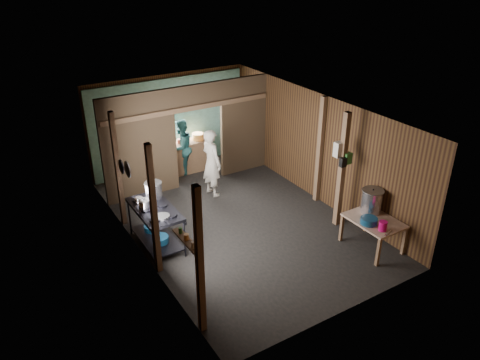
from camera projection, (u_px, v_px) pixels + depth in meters
floor at (235, 220)px, 10.56m from camera, size 4.50×7.00×0.00m
ceiling at (235, 110)px, 9.40m from camera, size 4.50×7.00×0.00m
wall_back at (169, 122)px, 12.65m from camera, size 4.50×0.00×2.60m
wall_front at (350, 248)px, 7.31m from camera, size 4.50×0.00×2.60m
wall_left at (135, 194)px, 8.93m from camera, size 0.00×7.00×2.60m
wall_right at (317, 147)px, 11.03m from camera, size 0.00×7.00×2.60m
partition_left at (140, 147)px, 11.04m from camera, size 1.85×0.10×2.60m
partition_right at (243, 125)px, 12.40m from camera, size 1.35×0.10×2.60m
partition_header at (197, 96)px, 11.33m from camera, size 1.30×0.10×0.60m
turquoise_panel at (170, 124)px, 12.63m from camera, size 4.40×0.06×2.50m
back_counter at (189, 156)px, 12.76m from camera, size 1.20×0.50×0.85m
wall_clock at (178, 100)px, 12.43m from camera, size 0.20×0.03×0.20m
post_left_a at (200, 263)px, 6.97m from camera, size 0.10×0.12×2.60m
post_left_b at (154, 211)px, 8.35m from camera, size 0.10×0.12×2.60m
post_left_c at (118, 170)px, 9.88m from camera, size 0.10×0.12×2.60m
post_right at (320, 151)px, 10.85m from camera, size 0.10×0.12×2.60m
post_free at (342, 171)px, 9.85m from camera, size 0.12×0.12×2.60m
cross_beam at (189, 108)px, 11.29m from camera, size 4.40×0.12×0.12m
pan_lid_big at (128, 169)px, 9.10m from camera, size 0.03×0.34×0.34m
pan_lid_small at (121, 167)px, 9.45m from camera, size 0.03×0.30×0.30m
wall_shelf at (187, 240)px, 7.32m from camera, size 0.14×0.80×0.03m
jar_white at (193, 245)px, 7.10m from camera, size 0.07×0.07×0.10m
jar_yellow at (186, 237)px, 7.30m from camera, size 0.08×0.08×0.10m
jar_green at (180, 230)px, 7.46m from camera, size 0.06×0.06×0.10m
bag_white at (339, 149)px, 9.68m from camera, size 0.22×0.15×0.32m
bag_green at (348, 158)px, 9.71m from camera, size 0.16×0.12×0.24m
bag_black at (343, 162)px, 9.65m from camera, size 0.14×0.10×0.20m
gas_range at (156, 227)px, 9.49m from camera, size 0.76×1.48×0.87m
prep_table at (372, 234)px, 9.46m from camera, size 0.80×1.10×0.65m
stove_pot_large at (154, 190)px, 9.62m from camera, size 0.38×0.38×0.36m
stove_pot_med at (144, 205)px, 9.25m from camera, size 0.28×0.28×0.21m
stove_saucepan at (139, 200)px, 9.50m from camera, size 0.21×0.21×0.10m
frying_pan at (163, 216)px, 8.96m from camera, size 0.29×0.50×0.06m
blue_tub_front at (160, 239)px, 9.43m from camera, size 0.33×0.33×0.14m
blue_tub_back at (151, 228)px, 9.83m from camera, size 0.29×0.29×0.12m
stock_pot at (372, 201)px, 9.51m from camera, size 0.51×0.51×0.52m
wash_basin at (369, 221)px, 9.17m from camera, size 0.40×0.40×0.13m
pink_bucket at (383, 226)px, 8.93m from camera, size 0.20×0.20×0.19m
knife at (388, 232)px, 8.89m from camera, size 0.29×0.13×0.01m
yellow_tub at (198, 136)px, 12.67m from camera, size 0.32×0.32×0.18m
red_cup at (179, 141)px, 12.42m from camera, size 0.11×0.11×0.13m
cook at (212, 163)px, 11.33m from camera, size 0.49×0.67×1.69m
worker_back at (181, 147)px, 12.44m from camera, size 0.91×0.84×1.52m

